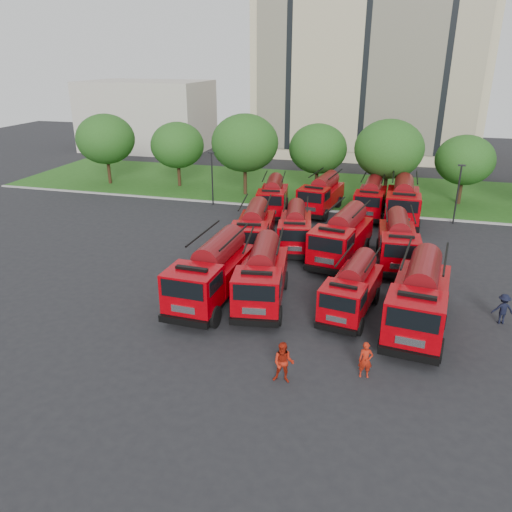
{
  "coord_description": "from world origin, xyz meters",
  "views": [
    {
      "loc": [
        6.36,
        -26.87,
        13.53
      ],
      "look_at": [
        -1.29,
        1.14,
        1.8
      ],
      "focal_mm": 35.0,
      "sensor_mm": 36.0,
      "label": 1
    }
  ],
  "objects_px": {
    "firefighter_1": "(283,381)",
    "fire_truck_2": "(352,288)",
    "fire_truck_3": "(419,297)",
    "firefighter_5": "(409,267)",
    "fire_truck_5": "(295,228)",
    "firefighter_4": "(277,278)",
    "fire_truck_6": "(342,236)",
    "fire_truck_8": "(273,197)",
    "fire_truck_7": "(398,241)",
    "fire_truck_10": "(371,198)",
    "fire_truck_1": "(262,275)",
    "fire_truck_11": "(403,201)",
    "firefighter_3": "(500,323)",
    "fire_truck_4": "(254,230)",
    "firefighter_2": "(398,320)",
    "fire_truck_0": "(212,272)",
    "firefighter_0": "(364,376)",
    "fire_truck_9": "(321,194)"
  },
  "relations": [
    {
      "from": "fire_truck_7",
      "to": "fire_truck_8",
      "type": "height_order",
      "value": "fire_truck_7"
    },
    {
      "from": "fire_truck_4",
      "to": "firefighter_5",
      "type": "height_order",
      "value": "fire_truck_4"
    },
    {
      "from": "fire_truck_9",
      "to": "fire_truck_3",
      "type": "bearing_deg",
      "value": -59.35
    },
    {
      "from": "fire_truck_10",
      "to": "firefighter_3",
      "type": "height_order",
      "value": "fire_truck_10"
    },
    {
      "from": "fire_truck_11",
      "to": "firefighter_4",
      "type": "height_order",
      "value": "fire_truck_11"
    },
    {
      "from": "fire_truck_8",
      "to": "firefighter_2",
      "type": "distance_m",
      "value": 20.84
    },
    {
      "from": "fire_truck_9",
      "to": "fire_truck_4",
      "type": "bearing_deg",
      "value": -97.72
    },
    {
      "from": "firefighter_4",
      "to": "firefighter_5",
      "type": "bearing_deg",
      "value": -120.3
    },
    {
      "from": "fire_truck_9",
      "to": "firefighter_3",
      "type": "distance_m",
      "value": 22.01
    },
    {
      "from": "fire_truck_4",
      "to": "fire_truck_8",
      "type": "xyz_separation_m",
      "value": [
        -0.83,
        9.58,
        -0.09
      ]
    },
    {
      "from": "fire_truck_4",
      "to": "firefighter_2",
      "type": "height_order",
      "value": "fire_truck_4"
    },
    {
      "from": "fire_truck_3",
      "to": "firefighter_5",
      "type": "xyz_separation_m",
      "value": [
        -0.22,
        8.38,
        -1.82
      ]
    },
    {
      "from": "fire_truck_5",
      "to": "firefighter_2",
      "type": "distance_m",
      "value": 12.27
    },
    {
      "from": "fire_truck_6",
      "to": "fire_truck_10",
      "type": "relative_size",
      "value": 1.13
    },
    {
      "from": "fire_truck_3",
      "to": "fire_truck_5",
      "type": "distance_m",
      "value": 13.24
    },
    {
      "from": "fire_truck_2",
      "to": "fire_truck_9",
      "type": "relative_size",
      "value": 0.88
    },
    {
      "from": "fire_truck_7",
      "to": "fire_truck_10",
      "type": "relative_size",
      "value": 1.03
    },
    {
      "from": "fire_truck_8",
      "to": "fire_truck_10",
      "type": "distance_m",
      "value": 8.78
    },
    {
      "from": "firefighter_0",
      "to": "firefighter_1",
      "type": "relative_size",
      "value": 0.89
    },
    {
      "from": "fire_truck_5",
      "to": "firefighter_4",
      "type": "bearing_deg",
      "value": -99.34
    },
    {
      "from": "fire_truck_11",
      "to": "firefighter_1",
      "type": "height_order",
      "value": "fire_truck_11"
    },
    {
      "from": "fire_truck_6",
      "to": "fire_truck_7",
      "type": "relative_size",
      "value": 1.1
    },
    {
      "from": "fire_truck_5",
      "to": "fire_truck_0",
      "type": "bearing_deg",
      "value": -115.96
    },
    {
      "from": "fire_truck_2",
      "to": "firefighter_4",
      "type": "relative_size",
      "value": 4.24
    },
    {
      "from": "fire_truck_11",
      "to": "firefighter_0",
      "type": "bearing_deg",
      "value": -93.05
    },
    {
      "from": "fire_truck_9",
      "to": "firefighter_0",
      "type": "height_order",
      "value": "fire_truck_9"
    },
    {
      "from": "fire_truck_6",
      "to": "fire_truck_7",
      "type": "xyz_separation_m",
      "value": [
        3.8,
        0.3,
        -0.12
      ]
    },
    {
      "from": "fire_truck_2",
      "to": "firefighter_2",
      "type": "xyz_separation_m",
      "value": [
        2.61,
        -0.29,
        -1.47
      ]
    },
    {
      "from": "fire_truck_9",
      "to": "firefighter_2",
      "type": "relative_size",
      "value": 4.88
    },
    {
      "from": "fire_truck_1",
      "to": "fire_truck_9",
      "type": "xyz_separation_m",
      "value": [
        0.68,
        18.98,
        -0.03
      ]
    },
    {
      "from": "firefighter_4",
      "to": "fire_truck_10",
      "type": "bearing_deg",
      "value": -74.1
    },
    {
      "from": "fire_truck_0",
      "to": "firefighter_0",
      "type": "xyz_separation_m",
      "value": [
        9.19,
        -5.34,
        -1.82
      ]
    },
    {
      "from": "fire_truck_11",
      "to": "fire_truck_8",
      "type": "bearing_deg",
      "value": -176.19
    },
    {
      "from": "fire_truck_1",
      "to": "firefighter_0",
      "type": "distance_m",
      "value": 8.89
    },
    {
      "from": "fire_truck_2",
      "to": "fire_truck_1",
      "type": "bearing_deg",
      "value": -169.74
    },
    {
      "from": "fire_truck_5",
      "to": "fire_truck_11",
      "type": "relative_size",
      "value": 0.88
    },
    {
      "from": "fire_truck_11",
      "to": "firefighter_5",
      "type": "xyz_separation_m",
      "value": [
        0.61,
        -10.37,
        -1.82
      ]
    },
    {
      "from": "fire_truck_1",
      "to": "fire_truck_7",
      "type": "bearing_deg",
      "value": 38.58
    },
    {
      "from": "fire_truck_0",
      "to": "fire_truck_8",
      "type": "xyz_separation_m",
      "value": [
        -0.64,
        17.9,
        -0.24
      ]
    },
    {
      "from": "fire_truck_3",
      "to": "fire_truck_8",
      "type": "distance_m",
      "value": 21.81
    },
    {
      "from": "firefighter_1",
      "to": "fire_truck_1",
      "type": "bearing_deg",
      "value": 108.68
    },
    {
      "from": "fire_truck_8",
      "to": "firefighter_3",
      "type": "height_order",
      "value": "fire_truck_8"
    },
    {
      "from": "fire_truck_5",
      "to": "firefighter_4",
      "type": "xyz_separation_m",
      "value": [
        -0.01,
        -5.81,
        -1.54
      ]
    },
    {
      "from": "firefighter_1",
      "to": "fire_truck_2",
      "type": "bearing_deg",
      "value": 69.84
    },
    {
      "from": "fire_truck_11",
      "to": "fire_truck_6",
      "type": "bearing_deg",
      "value": -111.46
    },
    {
      "from": "fire_truck_3",
      "to": "firefighter_2",
      "type": "distance_m",
      "value": 2.12
    },
    {
      "from": "fire_truck_2",
      "to": "fire_truck_10",
      "type": "height_order",
      "value": "fire_truck_10"
    },
    {
      "from": "fire_truck_6",
      "to": "fire_truck_8",
      "type": "relative_size",
      "value": 1.11
    },
    {
      "from": "firefighter_0",
      "to": "firefighter_4",
      "type": "xyz_separation_m",
      "value": [
        -6.22,
        9.44,
        0.0
      ]
    },
    {
      "from": "fire_truck_0",
      "to": "firefighter_5",
      "type": "bearing_deg",
      "value": 38.53
    }
  ]
}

